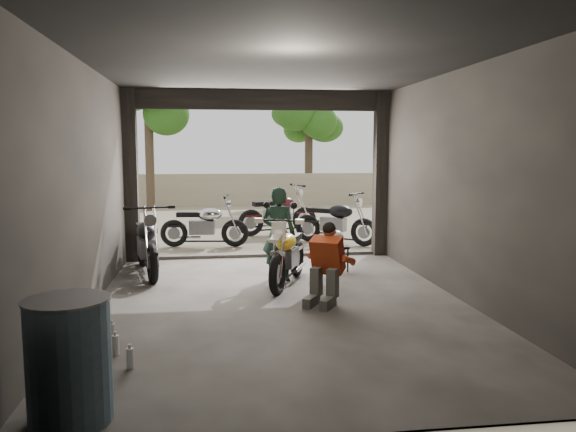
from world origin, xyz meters
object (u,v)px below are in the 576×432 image
object	(u,v)px
main_bike	(288,250)
helmet	(336,238)
rider	(278,234)
stool	(338,250)
oil_drum	(69,362)
left_bike	(147,239)
sign_post	(417,180)
outside_bike_b	(278,210)
outside_bike_c	(335,218)
mechanic	(325,266)
outside_bike_a	(204,221)

from	to	relation	value
main_bike	helmet	distance (m)	1.27
main_bike	rider	world-z (taller)	rider
stool	oil_drum	bearing A→B (deg)	-122.91
main_bike	left_bike	xyz separation A→B (m)	(-2.24, 1.06, 0.05)
helmet	oil_drum	world-z (taller)	oil_drum
left_bike	sign_post	distance (m)	5.62
left_bike	outside_bike_b	xyz separation A→B (m)	(2.71, 4.17, 0.01)
outside_bike_b	stool	xyz separation A→B (m)	(0.52, -4.40, -0.23)
outside_bike_c	oil_drum	bearing A→B (deg)	-168.81
main_bike	outside_bike_c	distance (m)	4.00
main_bike	mechanic	distance (m)	1.22
outside_bike_a	rider	size ratio (longest dim) A/B	1.09
outside_bike_a	outside_bike_b	world-z (taller)	outside_bike_b
main_bike	rider	size ratio (longest dim) A/B	1.10
rider	left_bike	bearing A→B (deg)	-0.10
oil_drum	sign_post	size ratio (longest dim) A/B	0.44
oil_drum	left_bike	bearing A→B (deg)	90.00
outside_bike_a	helmet	bearing A→B (deg)	-134.99
outside_bike_c	mechanic	world-z (taller)	outside_bike_c
outside_bike_b	outside_bike_c	bearing A→B (deg)	-161.43
outside_bike_c	rider	size ratio (longest dim) A/B	1.14
outside_bike_c	main_bike	bearing A→B (deg)	-165.97
mechanic	helmet	bearing A→B (deg)	104.78
outside_bike_b	sign_post	world-z (taller)	sign_post
rider	helmet	xyz separation A→B (m)	(1.05, 0.52, -0.16)
rider	outside_bike_c	bearing A→B (deg)	-97.56
helmet	sign_post	xyz separation A→B (m)	(2.13, 1.84, 0.87)
left_bike	helmet	distance (m)	3.20
rider	mechanic	bearing A→B (deg)	125.60
helmet	sign_post	size ratio (longest dim) A/B	0.14
main_bike	sign_post	distance (m)	4.18
left_bike	outside_bike_c	distance (m)	4.63
oil_drum	stool	bearing A→B (deg)	57.09
outside_bike_a	sign_post	size ratio (longest dim) A/B	0.75
outside_bike_a	stool	size ratio (longest dim) A/B	3.60
main_bike	sign_post	size ratio (longest dim) A/B	0.76
outside_bike_a	oil_drum	distance (m)	7.89
main_bike	stool	xyz separation A→B (m)	(0.99, 0.83, -0.17)
main_bike	outside_bike_c	bearing A→B (deg)	88.60
main_bike	outside_bike_b	bearing A→B (deg)	106.58
left_bike	outside_bike_a	size ratio (longest dim) A/B	1.08
outside_bike_c	helmet	world-z (taller)	outside_bike_c
outside_bike_b	outside_bike_c	xyz separation A→B (m)	(1.10, -1.55, -0.03)
main_bike	outside_bike_a	bearing A→B (deg)	131.43
rider	helmet	size ratio (longest dim) A/B	5.10
rider	oil_drum	world-z (taller)	rider
main_bike	sign_post	bearing A→B (deg)	62.86
main_bike	outside_bike_b	world-z (taller)	outside_bike_b
outside_bike_a	mechanic	distance (m)	5.13
outside_bike_c	helmet	distance (m)	2.91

